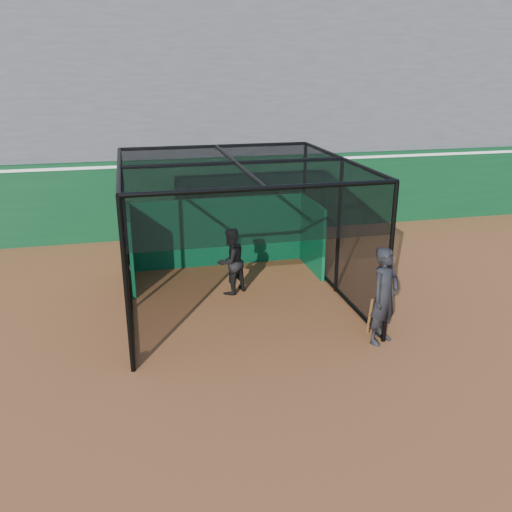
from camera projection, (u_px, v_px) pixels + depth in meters
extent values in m
plane|color=brown|center=(248.00, 364.00, 10.05)|extent=(120.00, 120.00, 0.00)
cube|color=#0A3719|center=(191.00, 197.00, 17.44)|extent=(50.00, 0.45, 2.50)
cube|color=white|center=(189.00, 163.00, 17.07)|extent=(50.00, 0.50, 0.08)
cube|color=#4C4C4F|center=(176.00, 105.00, 20.13)|extent=(50.00, 7.85, 7.75)
cube|color=#074F2B|center=(219.00, 232.00, 14.80)|extent=(4.81, 0.10, 1.90)
cylinder|color=black|center=(133.00, 360.00, 9.98)|extent=(0.08, 0.22, 0.22)
cylinder|color=black|center=(379.00, 332.00, 11.05)|extent=(0.08, 0.22, 0.22)
cylinder|color=black|center=(129.00, 269.00, 14.47)|extent=(0.08, 0.22, 0.22)
cylinder|color=black|center=(305.00, 255.00, 15.54)|extent=(0.08, 0.22, 0.22)
imported|color=black|center=(231.00, 261.00, 12.97)|extent=(1.00, 0.95, 1.62)
imported|color=black|center=(384.00, 296.00, 10.57)|extent=(0.86, 0.77, 1.98)
cylinder|color=#593819|center=(370.00, 317.00, 10.71)|extent=(0.14, 0.34, 0.87)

